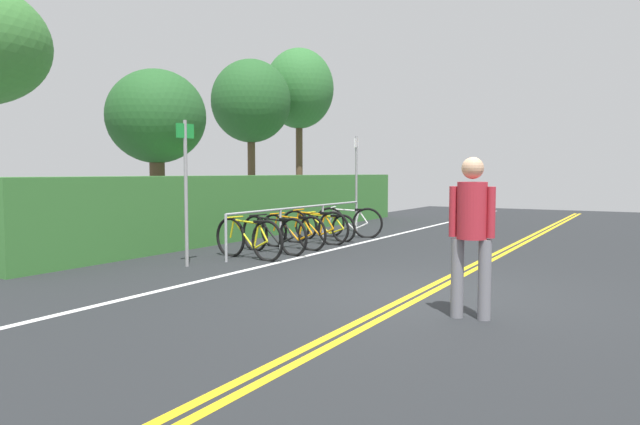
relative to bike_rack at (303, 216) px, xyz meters
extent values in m
cube|color=#232628|center=(-3.48, -3.98, -0.68)|extent=(38.64, 13.38, 0.05)
cube|color=gold|center=(-3.48, -4.06, -0.65)|extent=(34.77, 0.10, 0.00)
cube|color=gold|center=(-3.48, -3.90, -0.65)|extent=(34.77, 0.10, 0.00)
cube|color=white|center=(-3.48, -0.85, -0.65)|extent=(34.77, 0.12, 0.00)
cylinder|color=#9EA0A5|center=(-2.61, 0.00, -0.23)|extent=(0.05, 0.05, 0.85)
cylinder|color=#9EA0A5|center=(-0.87, 0.00, -0.23)|extent=(0.05, 0.05, 0.85)
cylinder|color=#9EA0A5|center=(0.87, 0.00, -0.23)|extent=(0.05, 0.05, 0.85)
cylinder|color=#9EA0A5|center=(2.61, 0.00, -0.23)|extent=(0.05, 0.05, 0.85)
cylinder|color=#9EA0A5|center=(0.00, 0.00, 0.19)|extent=(5.21, 0.04, 0.04)
torus|color=black|center=(-2.00, 0.38, -0.29)|extent=(0.17, 0.77, 0.77)
torus|color=black|center=(-2.15, -0.57, -0.29)|extent=(0.17, 0.77, 0.77)
cylinder|color=yellow|center=(-2.06, 0.02, -0.20)|extent=(0.12, 0.55, 0.53)
cylinder|color=yellow|center=(-2.07, -0.04, 0.03)|extent=(0.13, 0.66, 0.07)
cylinder|color=yellow|center=(-2.11, -0.30, -0.22)|extent=(0.06, 0.16, 0.48)
cylinder|color=yellow|center=(-2.12, -0.41, -0.38)|extent=(0.09, 0.35, 0.19)
cylinder|color=yellow|center=(-2.13, -0.47, -0.14)|extent=(0.07, 0.24, 0.33)
cylinder|color=yellow|center=(-2.01, 0.33, -0.12)|extent=(0.06, 0.14, 0.35)
cube|color=black|center=(-2.12, -0.36, 0.04)|extent=(0.11, 0.21, 0.05)
cylinder|color=yellow|center=(-2.02, 0.29, 0.10)|extent=(0.46, 0.10, 0.03)
torus|color=black|center=(-1.10, 0.47, -0.30)|extent=(0.22, 0.75, 0.76)
torus|color=black|center=(-1.34, -0.60, -0.30)|extent=(0.22, 0.75, 0.76)
cylinder|color=black|center=(-1.19, 0.07, -0.21)|extent=(0.17, 0.62, 0.52)
cylinder|color=black|center=(-1.20, 0.00, 0.01)|extent=(0.20, 0.74, 0.07)
cylinder|color=black|center=(-1.27, -0.29, -0.23)|extent=(0.07, 0.18, 0.47)
cylinder|color=black|center=(-1.29, -0.41, -0.38)|extent=(0.12, 0.40, 0.19)
cylinder|color=black|center=(-1.31, -0.48, -0.15)|extent=(0.09, 0.27, 0.32)
cylinder|color=black|center=(-1.11, 0.42, -0.13)|extent=(0.07, 0.15, 0.35)
cube|color=black|center=(-1.28, -0.36, 0.03)|extent=(0.12, 0.21, 0.05)
cylinder|color=black|center=(-1.12, 0.37, 0.08)|extent=(0.46, 0.13, 0.03)
torus|color=black|center=(-0.39, 0.49, -0.31)|extent=(0.16, 0.74, 0.74)
torus|color=black|center=(-0.53, -0.55, -0.31)|extent=(0.16, 0.74, 0.74)
cylinder|color=orange|center=(-0.44, 0.10, -0.22)|extent=(0.12, 0.60, 0.51)
cylinder|color=orange|center=(-0.45, 0.03, 0.00)|extent=(0.13, 0.71, 0.07)
cylinder|color=orange|center=(-0.49, -0.25, -0.24)|extent=(0.06, 0.17, 0.46)
cylinder|color=orange|center=(-0.51, -0.37, -0.39)|extent=(0.09, 0.38, 0.19)
cylinder|color=orange|center=(-0.52, -0.44, -0.16)|extent=(0.07, 0.26, 0.31)
cylinder|color=orange|center=(-0.40, 0.44, -0.15)|extent=(0.05, 0.14, 0.34)
cube|color=black|center=(-0.50, -0.32, 0.01)|extent=(0.11, 0.21, 0.05)
cylinder|color=orange|center=(-0.40, 0.39, 0.07)|extent=(0.46, 0.09, 0.03)
torus|color=black|center=(0.46, 0.49, -0.29)|extent=(0.07, 0.77, 0.77)
torus|color=black|center=(0.48, -0.49, -0.29)|extent=(0.07, 0.77, 0.77)
cylinder|color=orange|center=(0.47, 0.12, -0.21)|extent=(0.05, 0.57, 0.53)
cylinder|color=orange|center=(0.47, 0.06, 0.03)|extent=(0.05, 0.67, 0.07)
cylinder|color=orange|center=(0.48, -0.21, -0.22)|extent=(0.04, 0.16, 0.48)
cylinder|color=orange|center=(0.48, -0.32, -0.38)|extent=(0.04, 0.36, 0.19)
cylinder|color=orange|center=(0.48, -0.38, -0.14)|extent=(0.04, 0.25, 0.33)
cylinder|color=orange|center=(0.46, 0.44, -0.12)|extent=(0.04, 0.13, 0.35)
cube|color=black|center=(0.48, -0.27, 0.04)|extent=(0.08, 0.20, 0.05)
cylinder|color=orange|center=(0.46, 0.39, 0.10)|extent=(0.46, 0.04, 0.03)
torus|color=black|center=(1.25, 0.68, -0.35)|extent=(0.12, 0.66, 0.66)
torus|color=black|center=(1.13, -0.40, -0.35)|extent=(0.12, 0.66, 0.66)
cylinder|color=yellow|center=(1.20, 0.27, -0.27)|extent=(0.10, 0.62, 0.45)
cylinder|color=yellow|center=(1.20, 0.20, -0.08)|extent=(0.11, 0.74, 0.07)
cylinder|color=yellow|center=(1.17, -0.09, -0.29)|extent=(0.05, 0.18, 0.41)
cylinder|color=yellow|center=(1.15, -0.21, -0.42)|extent=(0.08, 0.39, 0.17)
cylinder|color=yellow|center=(1.15, -0.28, -0.22)|extent=(0.06, 0.27, 0.28)
cylinder|color=yellow|center=(1.24, 0.62, -0.21)|extent=(0.05, 0.15, 0.30)
cube|color=black|center=(1.16, -0.16, -0.06)|extent=(0.10, 0.21, 0.05)
cylinder|color=yellow|center=(1.24, 0.57, -0.01)|extent=(0.46, 0.08, 0.03)
torus|color=black|center=(1.94, 0.41, -0.30)|extent=(0.25, 0.75, 0.76)
torus|color=black|center=(2.18, -0.51, -0.30)|extent=(0.25, 0.75, 0.76)
cylinder|color=white|center=(2.03, 0.06, -0.21)|extent=(0.17, 0.54, 0.52)
cylinder|color=white|center=(2.04, 0.00, 0.02)|extent=(0.20, 0.64, 0.07)
cylinder|color=white|center=(2.11, -0.25, -0.23)|extent=(0.08, 0.16, 0.47)
cylinder|color=white|center=(2.14, -0.35, -0.38)|extent=(0.12, 0.35, 0.19)
cylinder|color=white|center=(2.15, -0.41, -0.15)|extent=(0.10, 0.24, 0.32)
cylinder|color=white|center=(1.95, 0.36, -0.13)|extent=(0.07, 0.13, 0.34)
cube|color=black|center=(2.13, -0.31, 0.03)|extent=(0.13, 0.21, 0.05)
cylinder|color=white|center=(1.96, 0.32, 0.08)|extent=(0.45, 0.14, 0.03)
cylinder|color=slate|center=(-4.47, -4.75, -0.22)|extent=(0.14, 0.14, 0.87)
cylinder|color=slate|center=(-4.44, -5.04, -0.22)|extent=(0.14, 0.14, 0.87)
cylinder|color=#B22633|center=(-4.46, -4.89, 0.53)|extent=(0.32, 0.32, 0.62)
sphere|color=tan|center=(-4.46, -4.89, 0.99)|extent=(0.24, 0.24, 0.24)
cylinder|color=#B22633|center=(-4.48, -4.69, 0.51)|extent=(0.09, 0.09, 0.55)
cylinder|color=#B22633|center=(-4.43, -5.09, 0.51)|extent=(0.09, 0.09, 0.55)
cylinder|color=gray|center=(-3.32, 0.26, 0.58)|extent=(0.06, 0.06, 2.47)
cube|color=#198C33|center=(-3.32, 0.26, 1.63)|extent=(0.36, 0.07, 0.24)
cylinder|color=gray|center=(3.17, 0.29, 0.62)|extent=(0.06, 0.06, 2.54)
cube|color=white|center=(3.17, 0.29, 1.71)|extent=(0.36, 0.09, 0.24)
cube|color=#387533|center=(1.50, 2.24, 0.10)|extent=(14.21, 1.03, 1.52)
cylinder|color=brown|center=(-0.76, 3.52, 0.30)|extent=(0.35, 0.35, 1.92)
ellipsoid|color=#235626|center=(-0.76, 3.52, 2.24)|extent=(2.29, 2.29, 2.17)
cylinder|color=brown|center=(3.48, 3.95, 0.65)|extent=(0.23, 0.23, 2.61)
ellipsoid|color=#235626|center=(3.48, 3.95, 3.06)|extent=(2.36, 2.36, 2.45)
cylinder|color=brown|center=(5.86, 3.74, 0.93)|extent=(0.22, 0.22, 3.18)
ellipsoid|color=#2D6B30|center=(5.86, 3.74, 3.70)|extent=(2.29, 2.29, 2.62)
camera|label=1|loc=(-10.74, -6.62, 0.94)|focal=32.92mm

